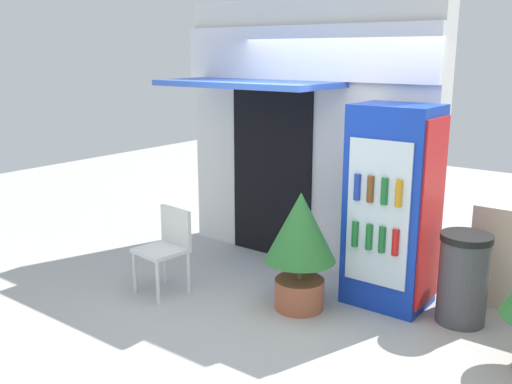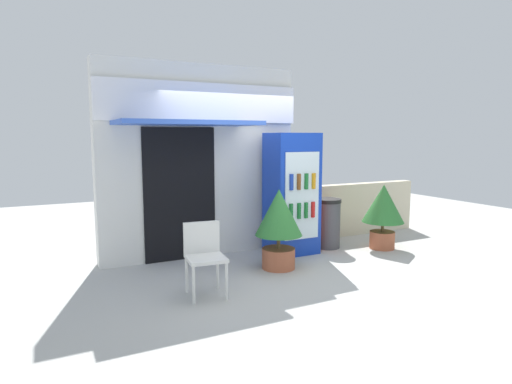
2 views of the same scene
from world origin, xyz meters
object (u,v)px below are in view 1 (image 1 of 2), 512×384
plastic_chair (167,244)px  potted_plant_near_shop (300,239)px  drink_cooler (392,207)px  trash_bin (463,278)px

plastic_chair → potted_plant_near_shop: potted_plant_near_shop is taller
drink_cooler → trash_bin: (0.70, 0.01, -0.54)m
drink_cooler → trash_bin: drink_cooler is taller
plastic_chair → potted_plant_near_shop: 1.37m
potted_plant_near_shop → drink_cooler: bearing=46.0°
plastic_chair → potted_plant_near_shop: size_ratio=0.75×
potted_plant_near_shop → trash_bin: 1.48m
potted_plant_near_shop → plastic_chair: bearing=-160.0°
potted_plant_near_shop → trash_bin: bearing=25.9°
drink_cooler → plastic_chair: size_ratio=2.25×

